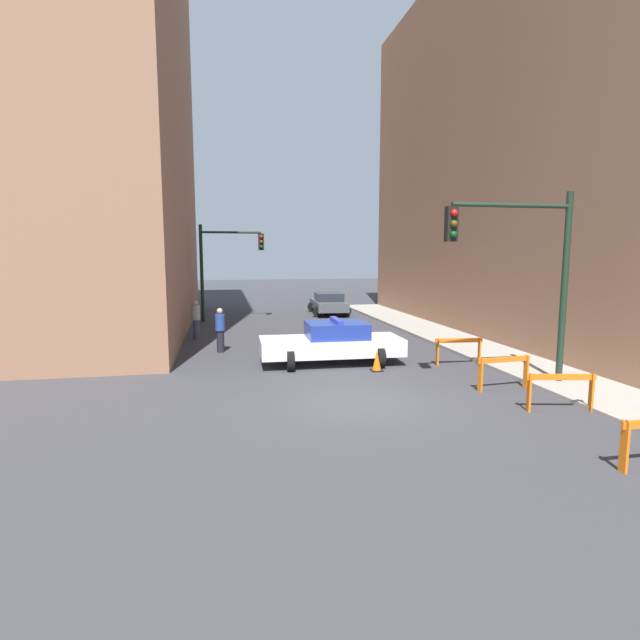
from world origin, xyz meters
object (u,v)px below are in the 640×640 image
Objects in this scene: traffic_light_far at (222,259)px; police_car at (332,342)px; barrier_corner at (459,347)px; parked_car_near at (329,303)px; barrier_back at (504,367)px; traffic_light_near at (528,259)px; pedestrian_corner at (196,319)px; pedestrian_crossing at (220,329)px; barrier_mid at (561,386)px; traffic_cone at (377,361)px.

police_car is at bearing -72.99° from traffic_light_far.
barrier_corner is (4.04, -1.02, -0.11)m from police_car.
parked_car_near is 2.75× the size of barrier_back.
traffic_light_far reaches higher than police_car.
traffic_light_near is 13.80m from pedestrian_corner.
pedestrian_crossing is at bearing 96.71° from pedestrian_corner.
pedestrian_crossing is at bearing -117.45° from parked_car_near.
parked_car_near is 17.63m from barrier_back.
traffic_light_near is 3.30× the size of barrier_mid.
barrier_corner is (0.20, 3.03, 0.00)m from barrier_back.
traffic_light_near reaches higher than pedestrian_crossing.
police_car is 2.97× the size of barrier_back.
parked_car_near is (-1.73, 17.42, -2.86)m from traffic_light_near.
barrier_mid is at bearing -82.94° from barrier_back.
pedestrian_crossing is at bearing 131.58° from barrier_mid.
pedestrian_corner reaches higher than parked_car_near.
traffic_light_near reaches higher than pedestrian_corner.
parked_car_near is 19.63m from barrier_mid.
traffic_light_far is 1.10× the size of police_car.
traffic_light_far is at bearing -158.91° from parked_car_near.
police_car is 4.58m from pedestrian_crossing.
barrier_back is (3.85, -4.05, -0.11)m from police_car.
traffic_cone is at bearing -70.00° from traffic_light_far.
police_car reaches higher than barrier_back.
barrier_corner is (-0.05, 5.01, 0.00)m from barrier_mid.
pedestrian_crossing is 2.53× the size of traffic_cone.
traffic_light_near is at bearing 15.54° from barrier_back.
traffic_light_near reaches higher than barrier_corner.
pedestrian_crossing is 1.04× the size of barrier_corner.
barrier_corner reaches higher than traffic_cone.
pedestrian_crossing is (-8.18, 6.59, -2.67)m from traffic_light_near.
traffic_light_far is 9.17m from pedestrian_crossing.
traffic_light_near is 5.31m from traffic_cone.
traffic_light_far is 3.25× the size of barrier_back.
traffic_light_far is 7.93× the size of traffic_cone.
pedestrian_crossing reaches higher than police_car.
traffic_light_far is 19.35m from barrier_mid.
traffic_cone is at bearing -137.23° from police_car.
traffic_cone is at bearing -92.92° from parked_car_near.
traffic_light_near is 17.37m from traffic_light_far.
traffic_light_near is 2.99m from barrier_back.
pedestrian_corner reaches higher than barrier_corner.
barrier_back is at bearing 162.20° from pedestrian_crossing.
traffic_light_near is 17.73m from parked_car_near.
police_car is at bearing -98.23° from parked_car_near.
pedestrian_crossing and pedestrian_corner have the same top height.
pedestrian_corner is (-1.04, 3.33, 0.00)m from pedestrian_crossing.
pedestrian_crossing is at bearing 154.13° from barrier_corner.
parked_car_near is at bearing 17.75° from traffic_light_far.
traffic_light_near is at bearing 165.34° from pedestrian_crossing.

